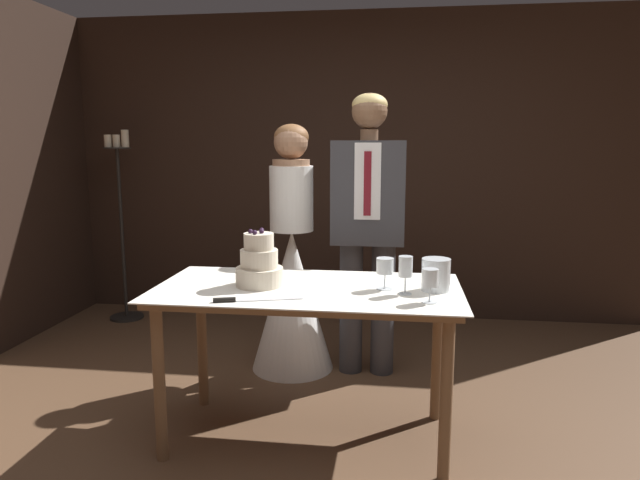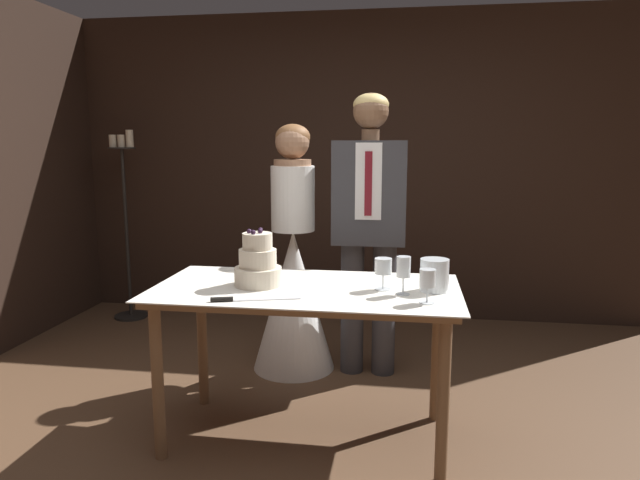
% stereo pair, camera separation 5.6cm
% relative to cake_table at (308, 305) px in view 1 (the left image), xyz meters
% --- Properties ---
extents(ground_plane, '(40.00, 40.00, 0.00)m').
position_rel_cake_table_xyz_m(ground_plane, '(0.06, -0.25, -0.70)').
color(ground_plane, brown).
extents(wall_back, '(5.08, 0.12, 2.56)m').
position_rel_cake_table_xyz_m(wall_back, '(0.06, 2.23, 0.58)').
color(wall_back, black).
rests_on(wall_back, ground_plane).
extents(cake_table, '(1.49, 0.77, 0.79)m').
position_rel_cake_table_xyz_m(cake_table, '(0.00, 0.00, 0.00)').
color(cake_table, brown).
rests_on(cake_table, ground_plane).
extents(tiered_cake, '(0.23, 0.23, 0.28)m').
position_rel_cake_table_xyz_m(tiered_cake, '(-0.24, -0.00, 0.20)').
color(tiered_cake, beige).
rests_on(tiered_cake, cake_table).
extents(cake_knife, '(0.39, 0.14, 0.02)m').
position_rel_cake_table_xyz_m(cake_knife, '(-0.26, -0.29, 0.10)').
color(cake_knife, silver).
rests_on(cake_knife, cake_table).
extents(wine_glass_near, '(0.07, 0.07, 0.18)m').
position_rel_cake_table_xyz_m(wine_glass_near, '(0.47, -0.07, 0.22)').
color(wine_glass_near, silver).
rests_on(wine_glass_near, cake_table).
extents(wine_glass_middle, '(0.08, 0.08, 0.15)m').
position_rel_cake_table_xyz_m(wine_glass_middle, '(0.37, 0.01, 0.20)').
color(wine_glass_middle, silver).
rests_on(wine_glass_middle, cake_table).
extents(wine_glass_far, '(0.07, 0.07, 0.15)m').
position_rel_cake_table_xyz_m(wine_glass_far, '(0.58, -0.20, 0.20)').
color(wine_glass_far, silver).
rests_on(wine_glass_far, cake_table).
extents(hurricane_candle, '(0.14, 0.14, 0.16)m').
position_rel_cake_table_xyz_m(hurricane_candle, '(0.62, 0.02, 0.17)').
color(hurricane_candle, silver).
rests_on(hurricane_candle, cake_table).
extents(bride, '(0.54, 0.54, 1.61)m').
position_rel_cake_table_xyz_m(bride, '(-0.25, 0.90, -0.10)').
color(bride, white).
rests_on(bride, ground_plane).
extents(groom, '(0.46, 0.25, 1.79)m').
position_rel_cake_table_xyz_m(groom, '(0.25, 0.90, 0.33)').
color(groom, '#38383D').
rests_on(groom, ground_plane).
extents(candle_stand, '(0.28, 0.28, 1.60)m').
position_rel_cake_table_xyz_m(candle_stand, '(-1.86, 1.79, 0.09)').
color(candle_stand, black).
rests_on(candle_stand, ground_plane).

